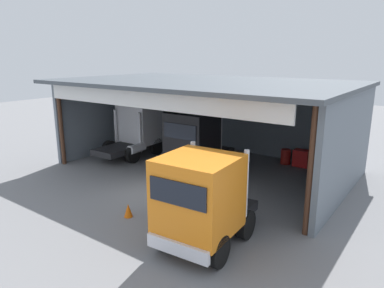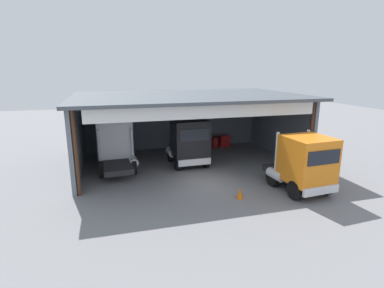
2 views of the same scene
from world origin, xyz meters
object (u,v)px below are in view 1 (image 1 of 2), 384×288
Objects in this scene: truck_black_center_right_bay at (194,141)px; traffic_cone at (128,210)px; truck_orange_center_bay at (202,200)px; truck_white_right_bay at (137,128)px; tool_cart at (301,158)px; oil_drum at (286,157)px.

traffic_cone is at bearing 99.92° from truck_black_center_right_bay.
truck_black_center_right_bay reaches higher than truck_orange_center_bay.
truck_orange_center_bay reaches higher than traffic_cone.
truck_white_right_bay is 5.14m from truck_black_center_right_bay.
tool_cart is (-0.36, 11.01, -1.25)m from truck_orange_center_bay.
oil_drum reaches higher than traffic_cone.
truck_orange_center_bay is 11.11m from oil_drum.
tool_cart is (4.58, 4.53, -1.30)m from truck_black_center_right_bay.
oil_drum is at bearing -129.90° from truck_black_center_right_bay.
tool_cart is 1.79× the size of traffic_cone.
tool_cart is 11.35m from traffic_cone.
tool_cart is at bearing -91.86° from truck_orange_center_bay.
truck_orange_center_bay is at bearing -37.20° from truck_white_right_bay.
tool_cart is at bearing -136.12° from truck_black_center_right_bay.
truck_black_center_right_bay is 5.00× the size of oil_drum.
truck_white_right_bay is 1.05× the size of truck_black_center_right_bay.
truck_white_right_bay is 1.05× the size of truck_orange_center_bay.
truck_white_right_bay is at bearing 132.11° from traffic_cone.
truck_black_center_right_bay is 6.57m from tool_cart.
truck_white_right_bay is 9.62m from oil_drum.
oil_drum is at bearing -86.94° from truck_orange_center_bay.
truck_orange_center_bay is (4.94, -6.48, -0.05)m from truck_black_center_right_bay.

